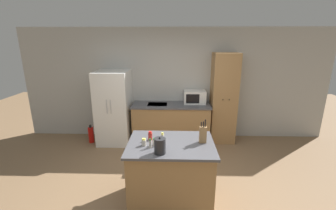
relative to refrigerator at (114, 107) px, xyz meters
name	(u,v)px	position (x,y,z in m)	size (l,w,h in m)	color
ground_plane	(174,195)	(1.38, -1.93, -0.83)	(14.00, 14.00, 0.00)	#846647
wall_back	(175,84)	(1.38, 0.40, 0.47)	(7.20, 0.06, 2.60)	#B2B2AD
refrigerator	(114,107)	(0.00, 0.00, 0.00)	(0.73, 0.77, 1.66)	white
back_counter	(171,123)	(1.31, 0.06, -0.38)	(1.79, 0.66, 0.90)	#9E7547
pantry_cabinet	(224,99)	(2.50, 0.12, 0.20)	(0.56, 0.53, 2.05)	#9E7547
kitchen_island	(171,172)	(1.34, -2.03, -0.36)	(1.20, 0.88, 0.93)	#9E7547
microwave	(195,97)	(1.85, 0.18, 0.22)	(0.49, 0.35, 0.30)	white
knife_block	(203,134)	(1.78, -2.00, 0.23)	(0.10, 0.06, 0.34)	#9E7547
spice_bottle_tall_dark	(144,142)	(0.98, -2.11, 0.15)	(0.06, 0.06, 0.10)	beige
spice_bottle_short_red	(154,142)	(1.11, -2.10, 0.15)	(0.04, 0.04, 0.10)	beige
spice_bottle_amber_oil	(150,136)	(1.04, -1.94, 0.17)	(0.06, 0.06, 0.13)	#B2281E
spice_bottle_green_herb	(150,144)	(1.07, -2.18, 0.16)	(0.04, 0.04, 0.13)	beige
spice_bottle_pale_salt	(163,139)	(1.22, -2.06, 0.18)	(0.04, 0.04, 0.17)	beige
kettle	(160,146)	(1.21, -2.32, 0.21)	(0.15, 0.15, 0.23)	#232326
fire_extinguisher	(91,135)	(-0.56, -0.10, -0.64)	(0.12, 0.12, 0.43)	red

